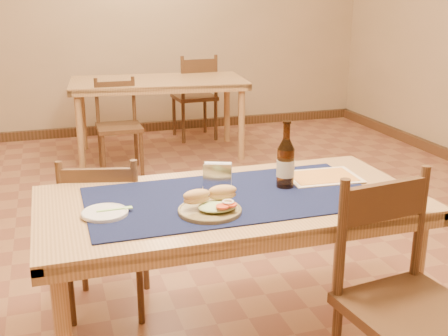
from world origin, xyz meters
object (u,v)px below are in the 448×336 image
object	(u,v)px
back_table	(158,88)
main_table	(231,216)
sandwich_plate	(212,206)
napkin_holder	(217,177)
chair_main_near	(404,301)
beer_bottle	(286,163)
chair_main_far	(106,231)

from	to	relation	value
back_table	main_table	bearing A→B (deg)	-95.82
main_table	back_table	xyz separation A→B (m)	(0.34, 3.29, 0.00)
sandwich_plate	napkin_holder	xyz separation A→B (m)	(0.10, 0.25, 0.03)
chair_main_near	beer_bottle	size ratio (longest dim) A/B	3.20
chair_main_near	napkin_holder	world-z (taller)	chair_main_near
main_table	sandwich_plate	bearing A→B (deg)	-131.69
back_table	chair_main_far	bearing A→B (deg)	-106.43
chair_main_far	beer_bottle	xyz separation A→B (m)	(0.75, -0.47, 0.42)
chair_main_near	sandwich_plate	bearing A→B (deg)	145.55
chair_main_far	sandwich_plate	xyz separation A→B (m)	(0.36, -0.65, 0.34)
back_table	sandwich_plate	world-z (taller)	sandwich_plate
main_table	beer_bottle	world-z (taller)	beer_bottle
back_table	beer_bottle	bearing A→B (deg)	-91.26
beer_bottle	napkin_holder	distance (m)	0.30
sandwich_plate	napkin_holder	distance (m)	0.27
main_table	beer_bottle	bearing A→B (deg)	9.57
main_table	back_table	bearing A→B (deg)	84.18
chair_main_far	napkin_holder	distance (m)	0.71
back_table	beer_bottle	world-z (taller)	beer_bottle
chair_main_far	beer_bottle	distance (m)	0.98
chair_main_near	sandwich_plate	xyz separation A→B (m)	(-0.61, 0.42, 0.29)
main_table	chair_main_far	world-z (taller)	chair_main_far
back_table	sandwich_plate	size ratio (longest dim) A/B	6.99
beer_bottle	sandwich_plate	bearing A→B (deg)	-154.35
back_table	chair_main_far	world-z (taller)	chair_main_far
chair_main_far	sandwich_plate	bearing A→B (deg)	-61.48
beer_bottle	back_table	bearing A→B (deg)	88.74
main_table	sandwich_plate	xyz separation A→B (m)	(-0.13, -0.14, 0.11)
chair_main_far	chair_main_near	distance (m)	1.45
main_table	chair_main_far	size ratio (longest dim) A/B	1.88
chair_main_far	chair_main_near	size ratio (longest dim) A/B	0.90
chair_main_far	sandwich_plate	size ratio (longest dim) A/B	3.40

